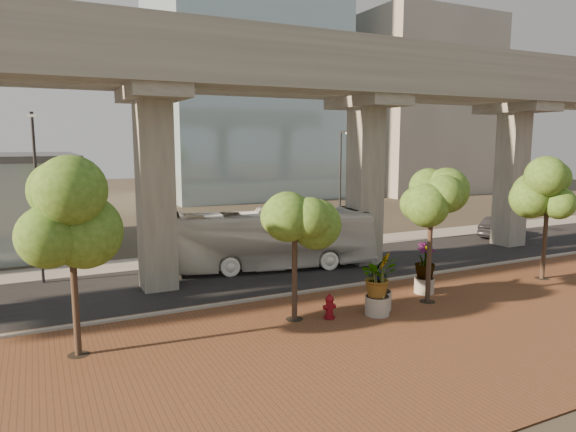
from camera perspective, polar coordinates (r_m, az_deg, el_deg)
name	(u,v)px	position (r m, az deg, el deg)	size (l,w,h in m)	color
ground	(287,284)	(26.13, -0.11, -7.53)	(160.00, 160.00, 0.00)	#373128
brick_plaza	(383,337)	(19.63, 10.51, -13.04)	(70.00, 13.00, 0.06)	brown
asphalt_road	(271,274)	(27.87, -1.93, -6.48)	(90.00, 8.00, 0.04)	black
curb_strip	(306,292)	(24.40, 1.99, -8.49)	(70.00, 0.25, 0.16)	gray
far_sidewalk	(235,254)	(32.82, -5.90, -4.23)	(90.00, 3.00, 0.06)	gray
transit_viaduct	(270,138)	(26.95, -2.00, 8.64)	(72.00, 5.60, 12.40)	#9B9A8D
midrise_block	(416,107)	(76.57, 13.99, 11.72)	(18.00, 16.00, 24.00)	#9C968C
transit_bus	(268,240)	(28.71, -2.21, -2.64)	(2.83, 12.07, 3.36)	silver
parked_car	(498,227)	(41.49, 22.33, -1.18)	(1.55, 4.48, 1.48)	black
fire_hydrant	(329,307)	(20.98, 4.63, -10.00)	(0.51, 0.46, 1.02)	maroon
planter_front	(378,279)	(21.36, 9.96, -6.95)	(2.24, 2.24, 2.46)	#A39F93
planter_right	(425,263)	(24.87, 14.98, -5.04)	(2.24, 2.24, 2.39)	gray
planter_left	(380,275)	(22.05, 10.17, -6.44)	(2.26, 2.26, 2.48)	#AFA99E
street_tree_far_west	(70,217)	(17.88, -23.06, -0.08)	(3.76, 3.76, 6.40)	#453327
street_tree_near_west	(295,212)	(19.94, 0.75, 0.50)	(3.47, 3.47, 5.96)	#453327
street_tree_near_east	(432,192)	(22.98, 15.69, 2.55)	(3.49, 3.49, 6.50)	#453327
street_tree_far_east	(548,194)	(29.22, 26.93, 2.23)	(3.64, 3.64, 6.11)	#453327
streetlamp_west	(37,186)	(28.06, -26.14, 2.98)	(0.42, 1.23, 8.46)	#28292D
streetlamp_east	(341,180)	(34.55, 5.91, 3.97)	(0.39, 1.13, 7.77)	#292A2E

